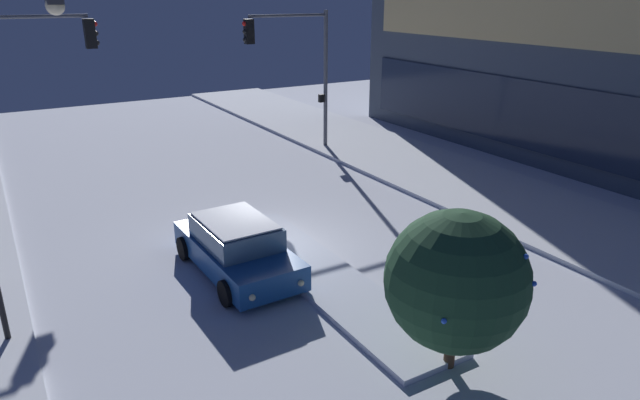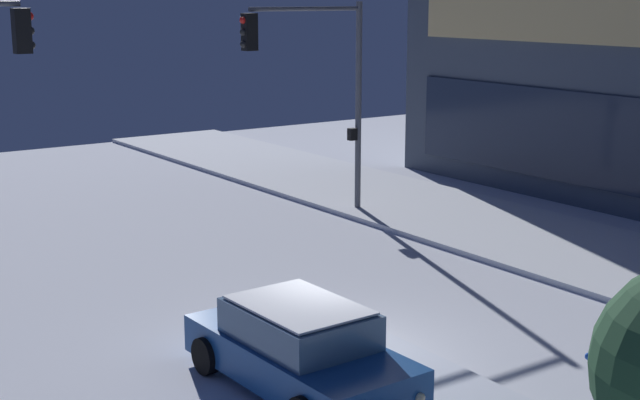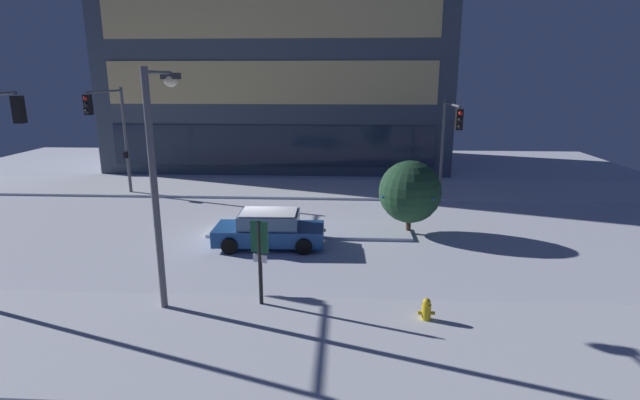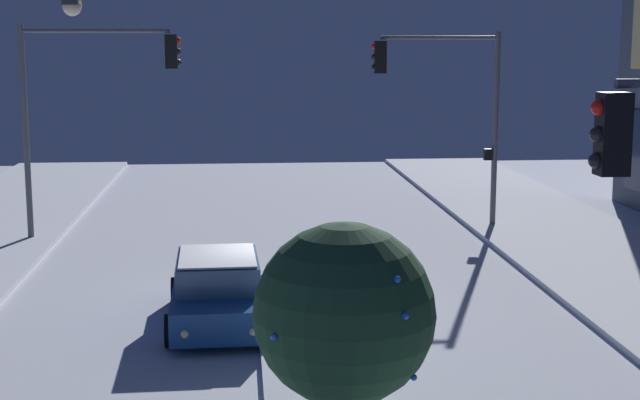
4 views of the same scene
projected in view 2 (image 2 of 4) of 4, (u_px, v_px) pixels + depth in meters
name	position (u px, v px, depth m)	size (l,w,h in m)	color
ground	(333.00, 352.00, 16.91)	(52.00, 52.00, 0.00)	silver
curb_strip_far	(638.00, 267.00, 21.95)	(52.00, 5.20, 0.14)	silver
median_strip	(439.00, 391.00, 15.07)	(9.00, 1.80, 0.14)	silver
car_near	(299.00, 349.00, 15.17)	(4.62, 2.21, 1.49)	#19478C
traffic_light_corner_far_left	(317.00, 73.00, 26.19)	(0.32, 4.10, 6.28)	#565960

